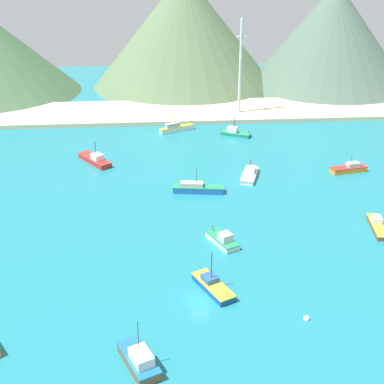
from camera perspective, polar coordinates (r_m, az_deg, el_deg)
name	(u,v)px	position (r m, az deg, el deg)	size (l,w,h in m)	color
ground	(187,211)	(105.57, -0.58, -2.01)	(260.00, 280.00, 0.50)	teal
fishing_boat_0	(139,360)	(69.29, -5.68, -17.54)	(5.84, 8.22, 7.01)	brown
fishing_boat_1	(250,174)	(120.44, 6.23, 1.91)	(5.65, 9.52, 4.34)	silver
fishing_boat_2	(176,128)	(150.27, -1.76, 6.89)	(10.18, 6.21, 6.43)	silver
fishing_boat_3	(235,133)	(147.29, 4.64, 6.38)	(8.47, 6.16, 5.44)	#198466
fishing_boat_4	(223,240)	(93.55, 3.35, -5.15)	(5.56, 7.74, 2.39)	silver
fishing_boat_5	(213,286)	(81.93, 2.25, -10.05)	(6.19, 8.96, 6.40)	#14478C
fishing_boat_6	(197,188)	(112.45, 0.55, 0.41)	(11.02, 4.01, 5.44)	#1E5BA8
fishing_boat_8	(378,226)	(103.93, 19.34, -3.45)	(3.52, 9.35, 2.07)	brown
fishing_boat_9	(95,159)	(130.02, -10.38, 3.47)	(8.83, 10.85, 5.67)	red
fishing_boat_10	(349,168)	(128.00, 16.56, 2.45)	(8.77, 4.06, 4.42)	orange
buoy_0	(307,319)	(78.19, 12.23, -13.17)	(0.90, 0.90, 0.90)	silver
beach_strip	(172,112)	(166.95, -2.17, 8.63)	(247.00, 24.06, 1.20)	#C6B793
hill_central	(184,30)	(199.38, -0.86, 17.01)	(67.19, 67.19, 39.72)	#56704C
hill_east	(332,36)	(202.22, 14.84, 15.88)	(59.17, 59.17, 36.51)	#4C6656
radio_tower	(240,68)	(161.88, 5.22, 13.19)	(2.89, 2.31, 28.93)	silver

